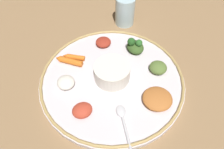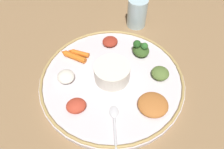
% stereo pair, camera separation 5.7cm
% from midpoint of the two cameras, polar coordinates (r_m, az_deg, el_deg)
% --- Properties ---
extents(ground_plane, '(2.40, 2.40, 0.00)m').
position_cam_midpoint_polar(ground_plane, '(0.59, -2.74, -1.97)').
color(ground_plane, olive).
extents(platter, '(0.41, 0.41, 0.01)m').
position_cam_midpoint_polar(platter, '(0.59, -2.77, -1.54)').
color(platter, silver).
rests_on(platter, ground_plane).
extents(platter_rim, '(0.41, 0.41, 0.01)m').
position_cam_midpoint_polar(platter_rim, '(0.58, -2.81, -0.92)').
color(platter_rim, tan).
rests_on(platter_rim, platter).
extents(center_bowl, '(0.10, 0.10, 0.05)m').
position_cam_midpoint_polar(center_bowl, '(0.56, -2.90, 0.53)').
color(center_bowl, silver).
rests_on(center_bowl, platter).
extents(spoon, '(0.05, 0.15, 0.01)m').
position_cam_midpoint_polar(spoon, '(0.50, 0.11, -13.69)').
color(spoon, silver).
rests_on(spoon, platter).
extents(greens_pile, '(0.07, 0.08, 0.05)m').
position_cam_midpoint_polar(greens_pile, '(0.64, 3.94, 7.84)').
color(greens_pile, '#385623').
rests_on(greens_pile, platter).
extents(carrot_near_spoon, '(0.07, 0.03, 0.02)m').
position_cam_midpoint_polar(carrot_near_spoon, '(0.64, -13.22, 4.62)').
color(carrot_near_spoon, orange).
rests_on(carrot_near_spoon, platter).
extents(carrot_outer, '(0.09, 0.04, 0.02)m').
position_cam_midpoint_polar(carrot_outer, '(0.63, -14.53, 3.52)').
color(carrot_outer, orange).
rests_on(carrot_outer, platter).
extents(mound_chickpea, '(0.09, 0.09, 0.02)m').
position_cam_midpoint_polar(mound_chickpea, '(0.53, 9.68, -6.88)').
color(mound_chickpea, '#B2662D').
rests_on(mound_chickpea, platter).
extents(mound_berbere_red, '(0.06, 0.06, 0.03)m').
position_cam_midpoint_polar(mound_berbere_red, '(0.52, -11.49, -10.04)').
color(mound_berbere_red, '#B73D28').
rests_on(mound_berbere_red, platter).
extents(mound_beet, '(0.07, 0.07, 0.02)m').
position_cam_midpoint_polar(mound_beet, '(0.67, -4.95, 8.91)').
color(mound_beet, maroon).
rests_on(mound_beet, platter).
extents(mound_collards, '(0.05, 0.05, 0.03)m').
position_cam_midpoint_polar(mound_collards, '(0.60, 10.19, 1.80)').
color(mound_collards, '#567033').
rests_on(mound_collards, platter).
extents(mound_rice_white, '(0.07, 0.07, 0.03)m').
position_cam_midpoint_polar(mound_rice_white, '(0.58, -15.61, -2.37)').
color(mound_rice_white, silver).
rests_on(mound_rice_white, platter).
extents(drinking_glass, '(0.07, 0.07, 0.10)m').
position_cam_midpoint_polar(drinking_glass, '(0.76, 1.36, 16.86)').
color(drinking_glass, silver).
rests_on(drinking_glass, ground_plane).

